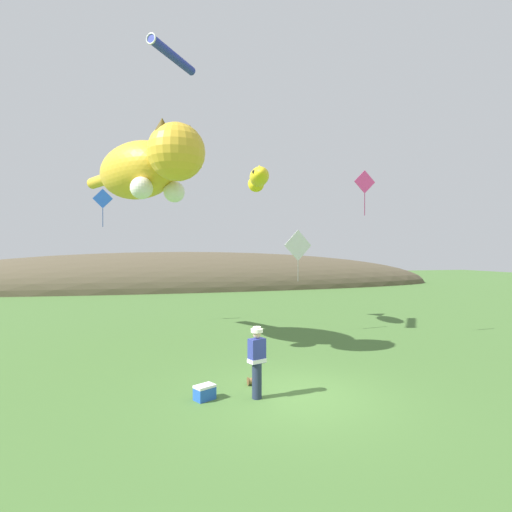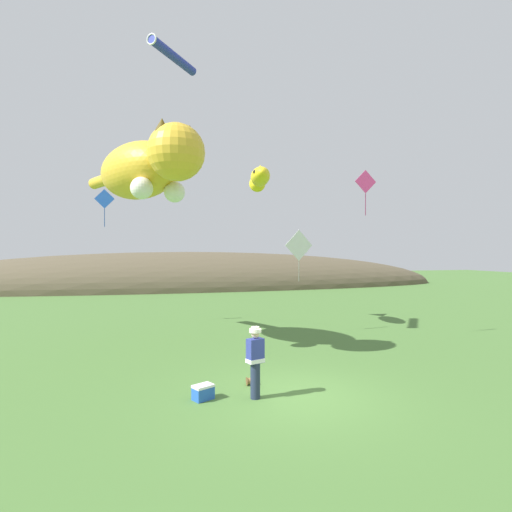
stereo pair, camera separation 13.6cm
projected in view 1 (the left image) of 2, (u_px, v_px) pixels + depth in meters
ground_plane at (297, 396)px, 9.99m from camera, size 120.00×120.00×0.00m
distant_hill_ridge at (185, 287)px, 41.30m from camera, size 57.39×12.62×7.35m
festival_attendant at (257, 360)px, 9.84m from camera, size 0.48×0.39×1.77m
kite_spool at (251, 381)px, 10.82m from camera, size 0.17×0.22×0.22m
picnic_cooler at (205, 392)px, 9.76m from camera, size 0.59×0.52×0.36m
kite_giant_cat at (145, 169)px, 14.43m from camera, size 4.50×7.39×2.46m
kite_fish_windsock at (259, 178)px, 19.00m from camera, size 1.43×3.24×0.97m
kite_tube_streamer at (173, 56)px, 15.99m from camera, size 2.07×2.55×0.44m
kite_diamond_pink at (365, 182)px, 16.22m from camera, size 0.95×0.03×1.85m
kite_diamond_blue at (103, 199)px, 19.43m from camera, size 0.95×0.11×1.86m
kite_diamond_white at (298, 246)px, 17.62m from camera, size 1.36×0.25×2.28m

